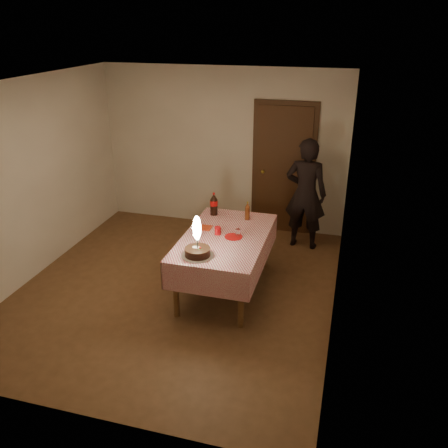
% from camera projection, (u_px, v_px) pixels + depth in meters
% --- Properties ---
extents(ground, '(4.00, 4.50, 0.01)m').
position_uv_depth(ground, '(177.00, 289.00, 6.21)').
color(ground, brown).
rests_on(ground, ground).
extents(room_shell, '(4.04, 4.54, 2.62)m').
position_uv_depth(room_shell, '(176.00, 166.00, 5.60)').
color(room_shell, beige).
rests_on(room_shell, ground).
extents(dining_table, '(1.02, 1.72, 0.77)m').
position_uv_depth(dining_table, '(225.00, 243.00, 5.93)').
color(dining_table, brown).
rests_on(dining_table, ground).
extents(birthday_cake, '(0.37, 0.37, 0.49)m').
position_uv_depth(birthday_cake, '(197.00, 247.00, 5.36)').
color(birthday_cake, white).
rests_on(birthday_cake, dining_table).
extents(red_plate, '(0.22, 0.22, 0.01)m').
position_uv_depth(red_plate, '(234.00, 237.00, 5.86)').
color(red_plate, red).
rests_on(red_plate, dining_table).
extents(red_cup, '(0.08, 0.08, 0.10)m').
position_uv_depth(red_cup, '(218.00, 231.00, 5.92)').
color(red_cup, red).
rests_on(red_cup, dining_table).
extents(clear_cup, '(0.07, 0.07, 0.09)m').
position_uv_depth(clear_cup, '(238.00, 233.00, 5.88)').
color(clear_cup, white).
rests_on(clear_cup, dining_table).
extents(napkin_stack, '(0.15, 0.15, 0.02)m').
position_uv_depth(napkin_stack, '(205.00, 228.00, 6.10)').
color(napkin_stack, '#AC2E13').
rests_on(napkin_stack, dining_table).
extents(cola_bottle, '(0.10, 0.10, 0.32)m').
position_uv_depth(cola_bottle, '(214.00, 204.00, 6.47)').
color(cola_bottle, black).
rests_on(cola_bottle, dining_table).
extents(amber_bottle_right, '(0.06, 0.06, 0.25)m').
position_uv_depth(amber_bottle_right, '(247.00, 211.00, 6.33)').
color(amber_bottle_right, '#5E2810').
rests_on(amber_bottle_right, dining_table).
extents(photographer, '(0.65, 0.48, 1.70)m').
position_uv_depth(photographer, '(306.00, 194.00, 7.05)').
color(photographer, black).
rests_on(photographer, ground).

